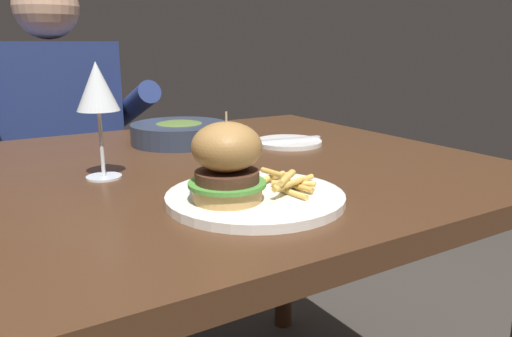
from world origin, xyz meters
TOP-DOWN VIEW (x-y plane):
  - dining_table at (0.00, 0.00)m, footprint 1.25×0.96m
  - main_plate at (0.03, -0.26)m, footprint 0.27×0.27m
  - burger_sandwich at (-0.03, -0.27)m, footprint 0.11×0.11m
  - fries_pile at (0.08, -0.27)m, footprint 0.12×0.13m
  - wine_glass at (-0.13, -0.00)m, footprint 0.07×0.07m
  - bread_plate at (0.33, 0.07)m, footprint 0.16×0.16m
  - table_knife at (0.28, 0.08)m, footprint 0.23×0.05m
  - soup_bowl at (0.11, 0.23)m, footprint 0.23×0.23m
  - diner_person at (-0.07, 0.76)m, footprint 0.51×0.36m

SIDE VIEW (x-z plane):
  - diner_person at x=-0.07m, z-range -0.02..1.15m
  - dining_table at x=0.00m, z-range 0.29..1.03m
  - bread_plate at x=0.33m, z-range 0.74..0.75m
  - main_plate at x=0.03m, z-range 0.74..0.75m
  - table_knife at x=0.28m, z-range 0.75..0.76m
  - soup_bowl at x=0.11m, z-range 0.74..0.79m
  - fries_pile at x=0.08m, z-range 0.75..0.78m
  - burger_sandwich at x=-0.03m, z-range 0.75..0.88m
  - wine_glass at x=-0.13m, z-range 0.79..1.00m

